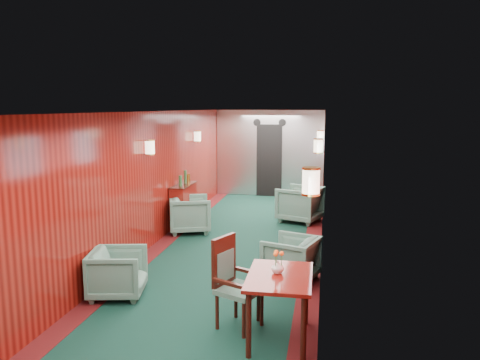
{
  "coord_description": "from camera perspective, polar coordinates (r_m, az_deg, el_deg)",
  "views": [
    {
      "loc": [
        1.52,
        -6.99,
        2.48
      ],
      "look_at": [
        0.0,
        1.33,
        1.15
      ],
      "focal_mm": 35.0,
      "sensor_mm": 36.0,
      "label": 1
    }
  ],
  "objects": [
    {
      "name": "room",
      "position": [
        7.2,
        -1.9,
        2.2
      ],
      "size": [
        12.0,
        12.1,
        2.4
      ],
      "color": "#0D3125",
      "rests_on": "ground"
    },
    {
      "name": "bulkhead",
      "position": [
        13.05,
        3.63,
        3.22
      ],
      "size": [
        2.98,
        0.17,
        2.39
      ],
      "color": "silver",
      "rests_on": "ground"
    },
    {
      "name": "windows_right",
      "position": [
        7.31,
        10.0,
        0.71
      ],
      "size": [
        0.02,
        8.6,
        0.8
      ],
      "color": "silver",
      "rests_on": "ground"
    },
    {
      "name": "wall_sconces",
      "position": [
        7.73,
        -1.02,
        3.82
      ],
      "size": [
        2.97,
        7.97,
        0.25
      ],
      "color": "#FFEEC6",
      "rests_on": "ground"
    },
    {
      "name": "dining_table",
      "position": [
        5.08,
        4.86,
        -12.71
      ],
      "size": [
        0.69,
        0.97,
        0.72
      ],
      "rotation": [
        0.0,
        0.0,
        0.01
      ],
      "color": "maroon",
      "rests_on": "ground"
    },
    {
      "name": "side_chair",
      "position": [
        5.4,
        -0.92,
        -11.89
      ],
      "size": [
        0.6,
        0.61,
        1.03
      ],
      "rotation": [
        0.0,
        0.0,
        -0.43
      ],
      "color": "#204B41",
      "rests_on": "ground"
    },
    {
      "name": "credenza",
      "position": [
        9.77,
        -6.89,
        -3.04
      ],
      "size": [
        0.32,
        1.01,
        1.18
      ],
      "color": "maroon",
      "rests_on": "ground"
    },
    {
      "name": "flower_vase",
      "position": [
        5.07,
        4.61,
        -10.51
      ],
      "size": [
        0.17,
        0.17,
        0.14
      ],
      "primitive_type": "imported",
      "rotation": [
        0.0,
        0.0,
        0.37
      ],
      "color": "silver",
      "rests_on": "dining_table"
    },
    {
      "name": "armchair_left_near",
      "position": [
        6.47,
        -14.67,
        -10.9
      ],
      "size": [
        0.82,
        0.8,
        0.63
      ],
      "primitive_type": "imported",
      "rotation": [
        0.0,
        0.0,
        1.77
      ],
      "color": "#204B41",
      "rests_on": "ground"
    },
    {
      "name": "armchair_left_far",
      "position": [
        9.38,
        -6.12,
        -4.16
      ],
      "size": [
        1.01,
        1.0,
        0.72
      ],
      "primitive_type": "imported",
      "rotation": [
        0.0,
        0.0,
        1.92
      ],
      "color": "#204B41",
      "rests_on": "ground"
    },
    {
      "name": "armchair_right_near",
      "position": [
        6.84,
        6.23,
        -9.5
      ],
      "size": [
        0.89,
        0.88,
        0.64
      ],
      "primitive_type": "imported",
      "rotation": [
        0.0,
        0.0,
        -1.89
      ],
      "color": "#204B41",
      "rests_on": "ground"
    },
    {
      "name": "armchair_right_far",
      "position": [
        10.25,
        7.3,
        -2.91
      ],
      "size": [
        1.09,
        1.08,
        0.78
      ],
      "primitive_type": "imported",
      "rotation": [
        0.0,
        0.0,
        -1.93
      ],
      "color": "#204B41",
      "rests_on": "ground"
    }
  ]
}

